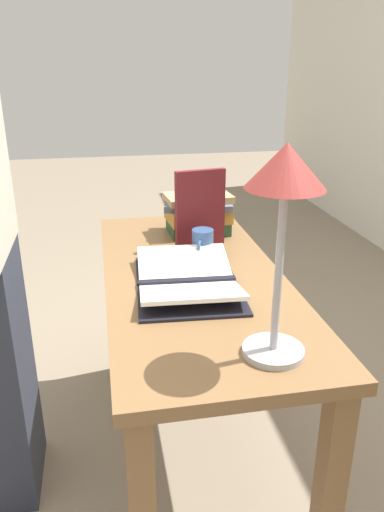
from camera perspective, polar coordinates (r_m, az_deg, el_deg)
ground_plane at (r=1.97m, az=0.14°, el=-21.64°), size 12.00×12.00×0.00m
reading_desk at (r=1.62m, az=0.16°, el=-6.04°), size 1.25×0.55×0.72m
open_book at (r=1.48m, az=-0.54°, el=-2.77°), size 0.45×0.33×0.05m
book_stack_tall at (r=1.91m, az=0.69°, el=4.88°), size 0.20×0.28×0.15m
book_standing_upright at (r=1.76m, az=0.94°, el=5.42°), size 0.05×0.18×0.28m
reading_lamp at (r=1.03m, az=10.49°, el=7.05°), size 0.17×0.17×0.48m
coffee_mug at (r=1.69m, az=1.21°, el=1.47°), size 0.10×0.07×0.10m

